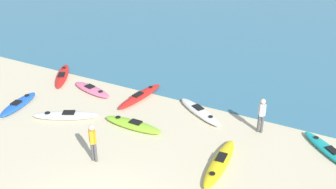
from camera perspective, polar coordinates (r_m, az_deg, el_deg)
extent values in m
ellipsoid|color=red|center=(23.93, -15.10, 2.66)|extent=(2.37, 3.12, 0.24)
cube|color=black|center=(23.72, -15.19, 2.82)|extent=(0.63, 0.69, 0.05)
cylinder|color=black|center=(24.70, -14.85, 3.81)|extent=(0.23, 0.23, 0.02)
ellipsoid|color=white|center=(19.56, -14.61, -2.96)|extent=(3.13, 2.14, 0.28)
cube|color=black|center=(19.44, -14.21, -2.55)|extent=(0.69, 0.63, 0.05)
cylinder|color=black|center=(19.72, -17.10, -2.55)|extent=(0.26, 0.26, 0.02)
ellipsoid|color=yellow|center=(15.94, 7.53, -9.80)|extent=(0.84, 3.45, 0.28)
cube|color=black|center=(15.97, 7.75, -8.98)|extent=(0.39, 0.64, 0.05)
cylinder|color=black|center=(15.12, 6.45, -11.31)|extent=(0.23, 0.23, 0.02)
ellipsoid|color=#8CCC2D|center=(18.21, -5.09, -4.39)|extent=(3.01, 0.70, 0.33)
cube|color=black|center=(18.04, -4.71, -3.99)|extent=(0.54, 0.37, 0.05)
cylinder|color=black|center=(18.53, -7.27, -3.26)|extent=(0.23, 0.23, 0.02)
ellipsoid|color=teal|center=(17.79, 22.37, -7.60)|extent=(2.72, 2.57, 0.25)
cube|color=black|center=(17.62, 22.78, -7.45)|extent=(0.64, 0.62, 0.05)
cylinder|color=black|center=(18.24, 20.73, -5.84)|extent=(0.21, 0.21, 0.02)
ellipsoid|color=#E5668C|center=(21.82, -11.01, 0.71)|extent=(2.86, 1.34, 0.26)
cube|color=black|center=(21.85, -11.27, 1.19)|extent=(0.58, 0.49, 0.05)
cylinder|color=black|center=(21.21, -9.76, 0.45)|extent=(0.24, 0.24, 0.02)
ellipsoid|color=blue|center=(21.33, -20.89, -1.31)|extent=(1.15, 2.77, 0.27)
cube|color=black|center=(21.16, -21.17, -1.09)|extent=(0.46, 0.54, 0.05)
cylinder|color=black|center=(21.77, -19.80, -0.09)|extent=(0.25, 0.25, 0.02)
ellipsoid|color=red|center=(20.75, -4.08, -0.22)|extent=(1.01, 3.46, 0.30)
cube|color=black|center=(20.55, -4.39, 0.04)|extent=(0.41, 0.65, 0.05)
cylinder|color=black|center=(21.33, -2.53, 1.12)|extent=(0.21, 0.21, 0.02)
ellipsoid|color=white|center=(19.29, 4.65, -2.49)|extent=(3.04, 2.19, 0.30)
cube|color=black|center=(19.32, 4.40, -1.85)|extent=(0.67, 0.59, 0.05)
cylinder|color=black|center=(18.61, 6.22, -3.20)|extent=(0.22, 0.22, 0.02)
cylinder|color=#4C4C4C|center=(16.22, -10.90, -8.12)|extent=(0.12, 0.12, 0.85)
cylinder|color=#4C4C4C|center=(16.14, -10.47, -8.28)|extent=(0.12, 0.12, 0.85)
cube|color=orange|center=(15.78, -10.91, -6.05)|extent=(0.30, 0.30, 0.60)
cylinder|color=orange|center=(15.84, -11.28, -5.88)|extent=(0.09, 0.09, 0.57)
cylinder|color=orange|center=(15.70, -10.55, -6.13)|extent=(0.09, 0.09, 0.57)
sphere|color=beige|center=(15.56, -11.04, -4.75)|extent=(0.23, 0.23, 0.23)
cylinder|color=#4C4C4C|center=(18.20, 13.02, -4.12)|extent=(0.12, 0.12, 0.85)
cylinder|color=#4C4C4C|center=(18.18, 13.48, -4.23)|extent=(0.12, 0.12, 0.85)
cube|color=#B2B2B7|center=(17.83, 13.49, -2.17)|extent=(0.24, 0.27, 0.60)
cylinder|color=#B2B2B7|center=(17.85, 13.11, -2.04)|extent=(0.09, 0.09, 0.57)
cylinder|color=#B2B2B7|center=(17.80, 13.89, -2.22)|extent=(0.09, 0.09, 0.57)
sphere|color=beige|center=(17.64, 13.64, -0.98)|extent=(0.23, 0.23, 0.23)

